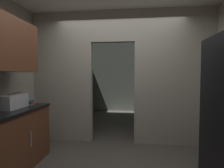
{
  "coord_description": "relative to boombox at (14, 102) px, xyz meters",
  "views": [
    {
      "loc": [
        0.23,
        -2.25,
        1.38
      ],
      "look_at": [
        -0.05,
        0.32,
        1.25
      ],
      "focal_mm": 28.16,
      "sensor_mm": 36.0,
      "label": 1
    }
  ],
  "objects": [
    {
      "name": "boombox",
      "position": [
        0.0,
        0.0,
        0.0
      ],
      "size": [
        0.18,
        0.43,
        0.23
      ],
      "color": "#B2B2B7",
      "rests_on": "lower_cabinet_run"
    },
    {
      "name": "kitchen_partition",
      "position": [
        1.52,
        1.18,
        0.42
      ],
      "size": [
        3.65,
        0.12,
        2.68
      ],
      "color": "#9E998C",
      "rests_on": "ground"
    },
    {
      "name": "book_stack",
      "position": [
        0.05,
        0.31,
        -0.06
      ],
      "size": [
        0.15,
        0.15,
        0.08
      ],
      "color": "beige",
      "rests_on": "lower_cabinet_run"
    },
    {
      "name": "adjoining_room_shell",
      "position": [
        1.48,
        3.42,
        0.35
      ],
      "size": [
        3.65,
        3.35,
        2.68
      ],
      "color": "gray",
      "rests_on": "ground"
    }
  ]
}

